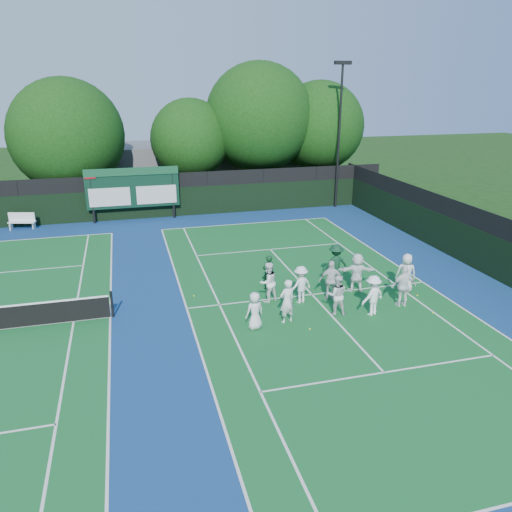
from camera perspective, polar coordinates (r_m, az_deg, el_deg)
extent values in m
plane|color=#13330D|center=(21.17, 7.38, -5.47)|extent=(120.00, 120.00, 0.00)
cube|color=navy|center=(20.73, -9.34, -6.11)|extent=(34.00, 32.00, 0.01)
cube|color=#125924|center=(22.00, 6.41, -4.40)|extent=(10.97, 23.77, 0.00)
cube|color=silver|center=(13.46, 26.72, -24.10)|extent=(10.97, 0.08, 0.00)
cube|color=silver|center=(32.71, -1.10, 3.73)|extent=(10.97, 0.08, 0.00)
cube|color=silver|center=(20.77, -7.93, -5.95)|extent=(0.08, 23.77, 0.00)
cube|color=silver|center=(24.43, 18.51, -2.84)|extent=(0.08, 23.77, 0.00)
cube|color=silver|center=(20.95, -4.20, -5.58)|extent=(0.08, 23.77, 0.00)
cube|color=silver|center=(23.73, 15.73, -3.21)|extent=(0.08, 23.77, 0.00)
cube|color=silver|center=(16.91, 14.42, -12.76)|extent=(8.23, 0.08, 0.00)
cube|color=silver|center=(27.65, 1.65, 0.77)|extent=(8.23, 0.08, 0.00)
cube|color=silver|center=(22.00, 6.41, -4.39)|extent=(0.08, 12.80, 0.00)
cube|color=silver|center=(32.47, -25.84, 1.63)|extent=(10.97, 0.08, 0.00)
cube|color=silver|center=(20.69, -16.32, -6.70)|extent=(0.08, 23.77, 0.00)
cube|color=silver|center=(20.80, -20.11, -6.99)|extent=(0.08, 23.77, 0.00)
cube|color=black|center=(34.63, -12.11, 5.87)|extent=(34.00, 0.08, 2.00)
cube|color=black|center=(34.32, -12.29, 8.31)|extent=(34.00, 0.05, 1.00)
cube|color=black|center=(26.16, 25.21, 0.04)|extent=(0.08, 32.00, 2.00)
cube|color=black|center=(25.75, 25.68, 3.20)|extent=(0.05, 32.00, 1.00)
cylinder|color=black|center=(34.10, -18.23, 6.42)|extent=(0.16, 0.16, 3.50)
cylinder|color=black|center=(34.18, -9.47, 7.16)|extent=(0.16, 0.16, 3.50)
cube|color=black|center=(33.95, -13.91, 7.55)|extent=(6.00, 0.15, 2.60)
cube|color=#144729|center=(33.66, -14.05, 9.35)|extent=(6.00, 0.05, 0.50)
cube|color=silver|center=(33.96, -16.37, 6.47)|extent=(2.60, 0.04, 1.20)
cube|color=silver|center=(34.01, -11.30, 6.90)|extent=(2.60, 0.04, 1.20)
cube|color=#A00D17|center=(33.73, -18.50, 8.78)|extent=(0.70, 0.04, 0.50)
cube|color=#58595D|center=(42.61, -7.44, 9.99)|extent=(18.00, 6.00, 4.00)
cylinder|color=black|center=(36.82, 9.46, 13.15)|extent=(0.16, 0.16, 10.00)
cube|color=black|center=(36.64, 9.91, 20.94)|extent=(1.20, 0.30, 0.25)
cylinder|color=black|center=(20.47, -16.14, -5.32)|extent=(0.10, 0.10, 1.10)
cube|color=silver|center=(34.63, -25.18, 3.53)|extent=(1.71, 0.85, 0.07)
cube|color=silver|center=(34.72, -25.21, 4.09)|extent=(1.62, 0.48, 0.55)
cube|color=silver|center=(34.82, -26.19, 3.04)|extent=(0.16, 0.39, 0.44)
cube|color=silver|center=(34.58, -24.05, 3.25)|extent=(0.16, 0.39, 0.44)
cylinder|color=black|center=(38.13, -20.08, 6.64)|extent=(0.44, 0.44, 2.38)
sphere|color=black|center=(37.52, -20.81, 12.75)|extent=(7.76, 7.76, 7.76)
sphere|color=black|center=(37.85, -19.71, 11.73)|extent=(5.43, 5.43, 5.43)
cylinder|color=black|center=(38.27, -7.28, 7.92)|extent=(0.44, 0.44, 2.66)
sphere|color=black|center=(37.74, -7.51, 13.14)|extent=(5.79, 5.79, 5.79)
sphere|color=black|center=(38.18, -6.63, 12.37)|extent=(4.05, 4.05, 4.05)
cylinder|color=black|center=(39.24, 0.35, 8.78)|extent=(0.44, 0.44, 3.23)
sphere|color=black|center=(38.65, 0.36, 15.56)|extent=(8.06, 8.06, 8.06)
sphere|color=black|center=(39.16, 1.11, 14.42)|extent=(5.64, 5.64, 5.64)
cylinder|color=black|center=(40.79, 7.02, 8.85)|extent=(0.44, 0.44, 2.96)
sphere|color=black|center=(40.26, 7.26, 14.52)|extent=(6.85, 6.85, 6.85)
sphere|color=black|center=(40.83, 7.86, 13.60)|extent=(4.80, 4.80, 4.80)
sphere|color=#C8E81B|center=(19.03, 6.17, -8.30)|extent=(0.07, 0.07, 0.07)
sphere|color=#C8E81B|center=(21.39, 19.57, -6.12)|extent=(0.07, 0.07, 0.07)
sphere|color=#C8E81B|center=(21.85, -7.12, -4.54)|extent=(0.07, 0.07, 0.07)
sphere|color=#C8E81B|center=(23.72, 5.01, -2.48)|extent=(0.07, 0.07, 0.07)
sphere|color=#C8E81B|center=(22.82, 17.96, -4.31)|extent=(0.07, 0.07, 0.07)
imported|color=white|center=(18.70, -0.14, -6.28)|extent=(0.83, 0.66, 1.47)
imported|color=white|center=(19.16, 3.58, -5.18)|extent=(0.74, 0.58, 1.77)
imported|color=silver|center=(20.08, 9.23, -4.40)|extent=(0.94, 0.82, 1.65)
imported|color=white|center=(20.29, 13.20, -4.41)|extent=(1.22, 0.94, 1.66)
imported|color=white|center=(21.35, 16.53, -3.33)|extent=(1.08, 0.55, 1.77)
imported|color=white|center=(20.92, 1.38, -3.00)|extent=(1.03, 0.92, 1.74)
imported|color=white|center=(20.91, 5.12, -3.28)|extent=(1.18, 0.89, 1.62)
imported|color=silver|center=(21.33, 8.59, -2.76)|extent=(1.09, 0.63, 1.75)
imported|color=white|center=(22.38, 11.45, -1.85)|extent=(1.71, 0.92, 1.76)
imported|color=silver|center=(22.85, 16.77, -1.87)|extent=(1.00, 0.83, 1.75)
imported|color=#0E341A|center=(22.19, 1.42, -1.88)|extent=(0.64, 0.48, 1.59)
imported|color=#0E351F|center=(23.14, 9.08, -0.88)|extent=(1.24, 0.77, 1.84)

